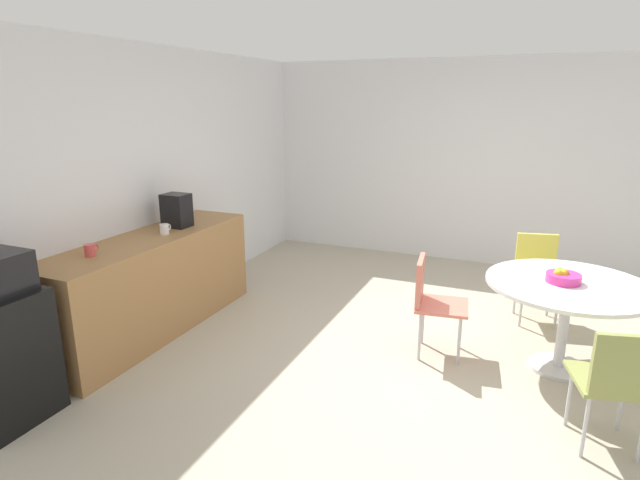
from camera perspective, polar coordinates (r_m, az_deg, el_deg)
ground_plane at (r=4.38m, az=14.17°, el=-13.50°), size 6.00×6.00×0.00m
wall_back at (r=5.23m, az=-19.29°, el=5.92°), size 6.00×0.10×2.60m
wall_side_right at (r=6.89m, az=18.92°, el=8.04°), size 0.10×6.00×2.60m
counter_block at (r=4.94m, az=-18.24°, el=-4.71°), size 2.28×0.60×0.90m
round_table at (r=4.39m, az=25.91°, el=-5.73°), size 1.23×1.23×0.73m
chair_coral at (r=4.35m, az=12.26°, el=-6.02°), size 0.47×0.47×0.83m
chair_olive at (r=3.54m, az=30.34°, el=-13.05°), size 0.51×0.51×0.83m
chair_yellow at (r=5.37m, az=23.08°, el=-2.79°), size 0.50×0.50×0.83m
fruit_bowl at (r=4.33m, az=25.52°, el=-3.73°), size 0.25×0.25×0.11m
mug_white at (r=4.85m, az=-16.97°, el=1.18°), size 0.13×0.08×0.09m
mug_green at (r=4.38m, az=-24.33°, el=-1.04°), size 0.13×0.08×0.09m
coffee_maker at (r=5.09m, az=-15.74°, el=3.21°), size 0.20×0.24×0.32m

